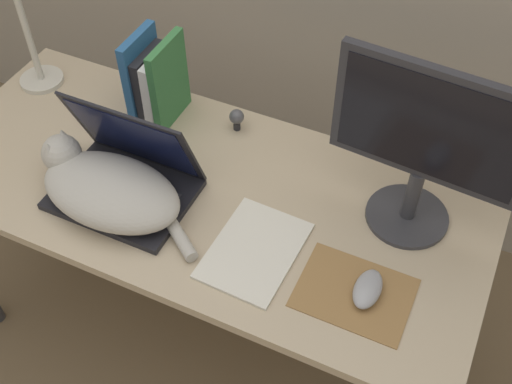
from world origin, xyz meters
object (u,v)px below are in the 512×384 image
Objects in this scene: cat at (107,188)px; external_monitor at (427,143)px; webcam at (237,118)px; notepad at (254,250)px; book_row at (156,81)px; laptop at (127,177)px; computer_mouse at (368,289)px.

cat is 1.08× the size of external_monitor.
webcam is at bearing 66.42° from cat.
external_monitor is 0.47m from notepad.
cat is at bearing -113.58° from webcam.
book_row reaches higher than webcam.
cat reaches higher than notepad.
book_row is at bearing 105.46° from laptop.
external_monitor is 1.80× the size of book_row.
book_row is (-0.74, 0.34, 0.09)m from computer_mouse.
external_monitor reaches higher than cat.
external_monitor is at bearing 40.32° from notepad.
cat reaches higher than computer_mouse.
webcam is (0.15, 0.33, -0.01)m from laptop.
cat is 0.42m from webcam.
notepad is at bearing -6.34° from laptop.
cat is at bearing -178.65° from computer_mouse.
book_row is (-0.08, 0.29, 0.07)m from laptop.
laptop reaches higher than computer_mouse.
notepad is at bearing -36.32° from book_row.
external_monitor is 6.79× the size of webcam.
cat is 0.77m from external_monitor.
external_monitor is at bearing 21.33° from cat.
webcam reaches higher than notepad.
book_row reaches higher than cat.
laptop is at bearing -162.58° from external_monitor.
computer_mouse is 0.63m from webcam.
computer_mouse is at bearing 1.35° from cat.
webcam is (-0.23, 0.37, 0.04)m from notepad.
notepad is at bearing -139.68° from external_monitor.
book_row is 0.91× the size of notepad.
book_row is at bearing -172.25° from webcam.
external_monitor is 0.58m from webcam.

